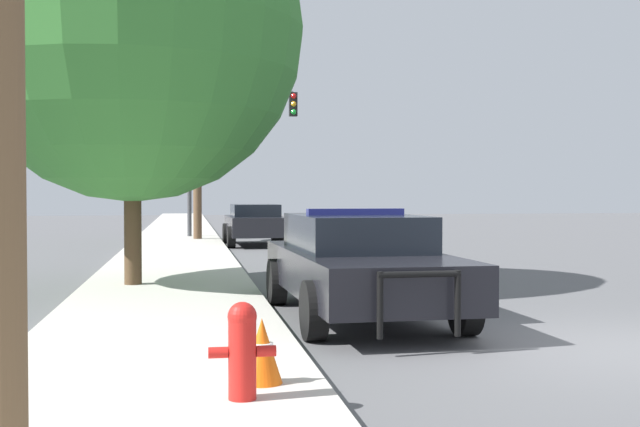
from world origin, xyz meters
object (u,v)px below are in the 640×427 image
fire_hydrant (242,347)px  tree_sidewalk_mid (197,100)px  car_background_midblock (255,223)px  traffic_cone (262,351)px  police_car (359,262)px  tree_sidewalk_near (132,30)px  traffic_light (232,131)px

fire_hydrant → tree_sidewalk_mid: 22.60m
car_background_midblock → traffic_cone: (-1.60, -19.71, -0.33)m
police_car → fire_hydrant: size_ratio=6.84×
tree_sidewalk_near → traffic_cone: size_ratio=13.50×
traffic_light → tree_sidewalk_mid: 2.36m
traffic_cone → fire_hydrant: bearing=-112.0°
traffic_light → tree_sidewalk_near: size_ratio=0.74×
car_background_midblock → traffic_light: bearing=97.4°
police_car → tree_sidewalk_near: bearing=-48.6°
tree_sidewalk_near → tree_sidewalk_mid: bearing=84.6°
traffic_cone → tree_sidewalk_mid: bearing=90.6°
police_car → tree_sidewalk_near: tree_sidewalk_near is taller
car_background_midblock → police_car: bearing=-90.3°
fire_hydrant → police_car: bearing=67.4°
fire_hydrant → tree_sidewalk_mid: (-0.04, 22.16, 4.45)m
traffic_light → tree_sidewalk_mid: tree_sidewalk_mid is taller
tree_sidewalk_mid → fire_hydrant: bearing=-89.9°
fire_hydrant → traffic_light: bearing=87.0°
traffic_light → tree_sidewalk_near: tree_sidewalk_near is taller
fire_hydrant → traffic_light: traffic_light is taller
tree_sidewalk_near → traffic_cone: bearing=-78.6°
traffic_cone → traffic_light: bearing=87.4°
tree_sidewalk_near → traffic_cone: tree_sidewalk_near is taller
police_car → traffic_light: bearing=-89.6°
tree_sidewalk_mid → tree_sidewalk_near: 14.02m
tree_sidewalk_mid → car_background_midblock: bearing=-46.7°
traffic_light → car_background_midblock: size_ratio=1.41×
police_car → tree_sidewalk_near: 6.17m
tree_sidewalk_mid → traffic_cone: tree_sidewalk_mid is taller
police_car → traffic_cone: size_ratio=9.41×
traffic_light → traffic_cone: 23.70m
car_background_midblock → traffic_cone: 19.78m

